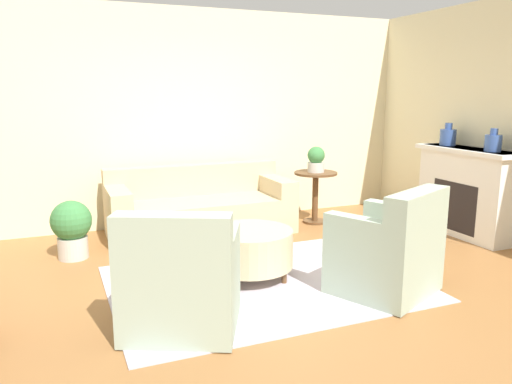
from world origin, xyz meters
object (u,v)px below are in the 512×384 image
at_px(vase_mantel_near, 448,137).
at_px(vase_mantel_far, 493,142).
at_px(ottoman_table, 250,248).
at_px(potted_plant_on_side_table, 316,159).
at_px(armchair_left, 181,283).
at_px(side_table, 315,188).
at_px(couch, 200,209).
at_px(potted_plant_floor, 72,227).
at_px(armchair_right, 389,253).

relative_size(vase_mantel_near, vase_mantel_far, 1.08).
distance_m(ottoman_table, potted_plant_on_side_table, 2.31).
bearing_deg(armchair_left, vase_mantel_near, 21.35).
distance_m(ottoman_table, side_table, 2.24).
distance_m(vase_mantel_near, vase_mantel_far, 0.70).
bearing_deg(armchair_left, couch, 70.79).
bearing_deg(potted_plant_on_side_table, vase_mantel_near, -32.31).
distance_m(couch, side_table, 1.58).
xyz_separation_m(armchair_left, ottoman_table, (0.85, 0.78, -0.07)).
bearing_deg(couch, potted_plant_floor, -163.82).
xyz_separation_m(ottoman_table, potted_plant_on_side_table, (1.58, 1.58, 0.56)).
bearing_deg(ottoman_table, armchair_left, -137.39).
height_order(couch, potted_plant_floor, couch).
relative_size(vase_mantel_near, potted_plant_floor, 0.45).
relative_size(ottoman_table, vase_mantel_near, 2.90).
bearing_deg(couch, potted_plant_on_side_table, -4.58).
bearing_deg(vase_mantel_far, side_table, 131.34).
xyz_separation_m(couch, potted_plant_floor, (-1.53, -0.44, 0.04)).
distance_m(armchair_left, side_table, 3.39).
height_order(vase_mantel_far, potted_plant_floor, vase_mantel_far).
bearing_deg(potted_plant_floor, armchair_right, -39.25).
distance_m(couch, potted_plant_floor, 1.59).
distance_m(armchair_right, ottoman_table, 1.27).
bearing_deg(potted_plant_on_side_table, side_table, -90.00).
bearing_deg(vase_mantel_far, vase_mantel_near, 90.00).
relative_size(couch, ottoman_table, 2.76).
xyz_separation_m(couch, vase_mantel_near, (2.95, -1.00, 0.88)).
distance_m(couch, vase_mantel_far, 3.51).
xyz_separation_m(vase_mantel_far, potted_plant_floor, (-4.48, 1.26, -0.83)).
height_order(couch, vase_mantel_far, vase_mantel_far).
xyz_separation_m(couch, vase_mantel_far, (2.95, -1.70, 0.88)).
bearing_deg(armchair_left, ottoman_table, 42.61).
xyz_separation_m(couch, ottoman_table, (-0.02, -1.71, -0.00)).
relative_size(armchair_right, vase_mantel_near, 3.72).
height_order(ottoman_table, potted_plant_on_side_table, potted_plant_on_side_table).
bearing_deg(vase_mantel_far, potted_plant_on_side_table, 131.34).
relative_size(vase_mantel_near, potted_plant_on_side_table, 0.83).
distance_m(potted_plant_on_side_table, potted_plant_floor, 3.15).
distance_m(side_table, vase_mantel_far, 2.21).
xyz_separation_m(side_table, potted_plant_floor, (-3.09, -0.32, -0.13)).
bearing_deg(armchair_right, potted_plant_floor, 140.75).
relative_size(ottoman_table, vase_mantel_far, 3.12).
relative_size(ottoman_table, potted_plant_floor, 1.31).
bearing_deg(armchair_right, side_table, 76.10).
bearing_deg(ottoman_table, potted_plant_floor, 140.10).
distance_m(armchair_right, side_table, 2.44).
height_order(ottoman_table, side_table, side_table).
xyz_separation_m(vase_mantel_near, vase_mantel_far, (0.00, -0.70, -0.01)).
bearing_deg(vase_mantel_far, armchair_right, -158.07).
height_order(armchair_left, potted_plant_floor, armchair_left).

